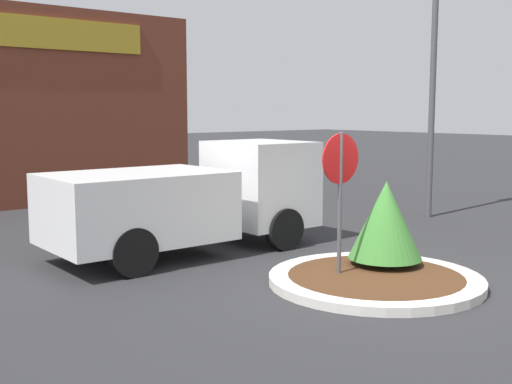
# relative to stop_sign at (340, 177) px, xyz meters

# --- Properties ---
(ground_plane) EXTENTS (120.00, 120.00, 0.00)m
(ground_plane) POSITION_rel_stop_sign_xyz_m (0.35, -0.49, -1.75)
(ground_plane) COLOR #2D2D30
(traffic_island) EXTENTS (3.51, 3.51, 0.15)m
(traffic_island) POSITION_rel_stop_sign_xyz_m (0.35, -0.49, -1.68)
(traffic_island) COLOR beige
(traffic_island) RESTS_ON ground_plane
(stop_sign) EXTENTS (0.83, 0.07, 2.49)m
(stop_sign) POSITION_rel_stop_sign_xyz_m (0.00, 0.00, 0.00)
(stop_sign) COLOR #4C4C51
(stop_sign) RESTS_ON ground_plane
(island_shrub) EXTENTS (1.28, 1.28, 1.47)m
(island_shrub) POSITION_rel_stop_sign_xyz_m (1.05, -0.11, -0.81)
(island_shrub) COLOR brown
(island_shrub) RESTS_ON traffic_island
(utility_truck) EXTENTS (5.54, 2.30, 2.17)m
(utility_truck) POSITION_rel_stop_sign_xyz_m (-0.65, 3.41, -0.64)
(utility_truck) COLOR white
(utility_truck) RESTS_ON ground_plane
(light_pole) EXTENTS (0.70, 0.30, 6.96)m
(light_pole) POSITION_rel_stop_sign_xyz_m (6.63, 2.98, 2.29)
(light_pole) COLOR #4C4C51
(light_pole) RESTS_ON ground_plane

